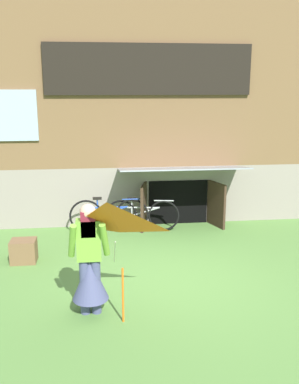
% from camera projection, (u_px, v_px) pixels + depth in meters
% --- Properties ---
extents(ground_plane, '(60.00, 60.00, 0.00)m').
position_uv_depth(ground_plane, '(169.00, 277.00, 7.44)').
color(ground_plane, '#56843D').
extents(log_house, '(7.61, 5.99, 5.42)m').
position_uv_depth(log_house, '(139.00, 105.00, 12.05)').
color(log_house, gray).
rests_on(log_house, ground_plane).
extents(person, '(0.61, 0.52, 1.64)m').
position_uv_depth(person, '(90.00, 269.00, 6.11)').
color(person, '#474C75').
rests_on(person, ground_plane).
extents(kite, '(1.19, 1.19, 1.68)m').
position_uv_depth(kite, '(108.00, 238.00, 5.42)').
color(kite, orange).
rests_on(kite, ground_plane).
extents(bicycle_silver, '(1.67, 0.31, 0.77)m').
position_uv_depth(bicycle_silver, '(142.00, 215.00, 9.80)').
color(bicycle_silver, black).
rests_on(bicycle_silver, ground_plane).
extents(bicycle_blue, '(1.78, 0.10, 0.81)m').
position_uv_depth(bicycle_blue, '(109.00, 215.00, 9.71)').
color(bicycle_blue, black).
rests_on(bicycle_blue, ground_plane).
extents(wooden_crate, '(0.47, 0.40, 0.43)m').
position_uv_depth(wooden_crate, '(24.00, 251.00, 8.06)').
color(wooden_crate, brown).
rests_on(wooden_crate, ground_plane).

